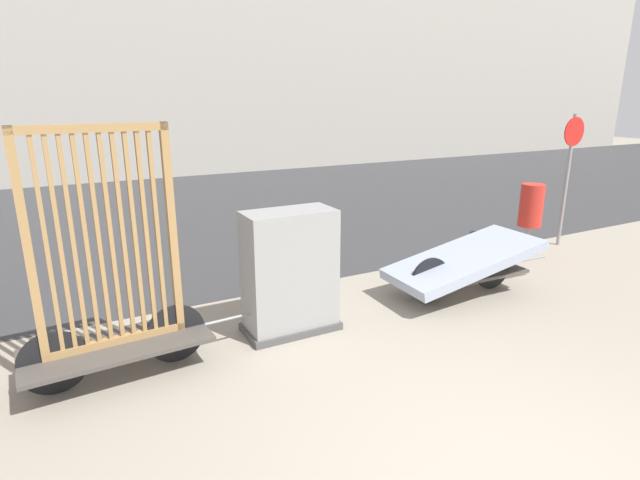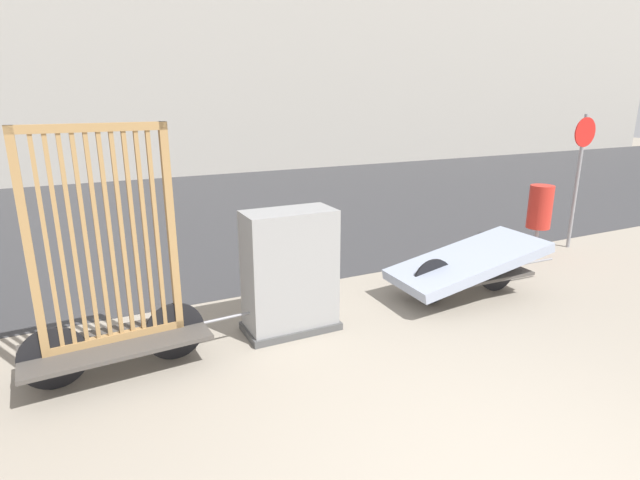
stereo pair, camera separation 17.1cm
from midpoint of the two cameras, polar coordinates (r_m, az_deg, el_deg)
road_strip at (r=11.68m, az=-13.97°, el=3.17°), size 56.00×10.60×0.01m
building_facade at (r=18.73m, az=-20.25°, el=21.54°), size 48.00×4.00×9.19m
bike_cart_with_bedframe at (r=4.89m, az=-21.75°, el=-5.80°), size 2.36×0.81×2.31m
bike_cart_with_mattress at (r=6.71m, az=17.21°, el=-2.65°), size 2.52×1.00×0.74m
utility_cabinet at (r=5.45m, az=-2.56°, el=-4.08°), size 1.04×0.55×1.37m
trash_bin at (r=8.93m, az=24.36°, el=3.41°), size 0.38×0.38×1.14m
sign_post at (r=9.45m, az=28.02°, el=7.58°), size 0.48×0.06×2.25m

